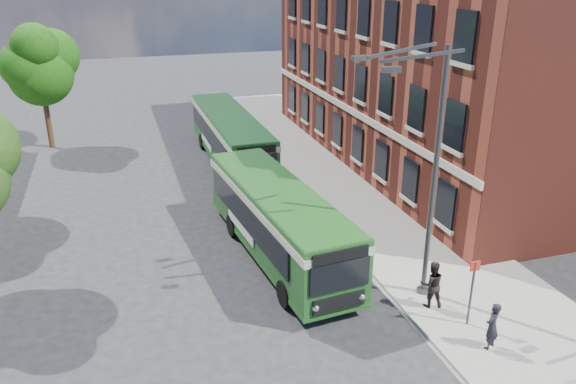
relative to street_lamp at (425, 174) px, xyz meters
name	(u,v)px	position (x,y,z in m)	size (l,w,h in m)	color
ground	(272,290)	(-4.84, 2.00, -4.79)	(120.00, 120.00, 0.00)	#252527
pavement	(357,191)	(2.16, 10.00, -4.72)	(6.00, 48.00, 0.15)	gray
kerb_line	(302,199)	(-0.89, 10.00, -4.79)	(0.12, 48.00, 0.01)	beige
brick_office	(444,44)	(9.16, 14.00, 2.18)	(12.10, 26.00, 14.20)	maroon
street_lamp	(425,174)	(0.00, 0.00, 0.00)	(2.96, 2.38, 9.00)	#3C3F42
bus_stop_sign	(472,289)	(0.76, -2.20, -3.28)	(0.35, 0.08, 2.52)	#3C3F42
bus_front	(278,216)	(-3.84, 4.47, -2.96)	(3.57, 11.02, 3.02)	#1F551D
bus_rear	(230,134)	(-3.21, 16.74, -2.96)	(2.75, 12.57, 3.02)	#19551F
pedestrian_a	(492,326)	(0.70, -3.48, -3.84)	(0.58, 0.38, 1.60)	black
pedestrian_b	(432,284)	(0.14, -0.86, -3.78)	(0.84, 0.65, 1.72)	black
tree_right	(40,64)	(-13.87, 23.42, 0.68)	(4.77, 4.54, 8.06)	#382414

